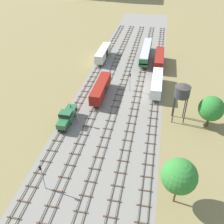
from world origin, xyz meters
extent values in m
plane|color=olive|center=(0.00, 56.00, 0.00)|extent=(480.00, 480.00, 0.00)
cube|color=gray|center=(0.00, 56.00, 0.00)|extent=(23.40, 176.00, 0.01)
cube|color=#47382D|center=(-10.42, 57.00, 0.22)|extent=(0.07, 126.00, 0.15)
cube|color=#47382D|center=(-8.98, 57.00, 0.22)|extent=(0.07, 126.00, 0.15)
cube|color=brown|center=(-9.70, 16.50, 0.07)|extent=(2.40, 0.22, 0.14)
cube|color=brown|center=(-9.70, 19.50, 0.07)|extent=(2.40, 0.22, 0.14)
cube|color=brown|center=(-9.70, 22.50, 0.07)|extent=(2.40, 0.22, 0.14)
cube|color=brown|center=(-9.70, 25.50, 0.07)|extent=(2.40, 0.22, 0.14)
cube|color=brown|center=(-9.70, 28.50, 0.07)|extent=(2.40, 0.22, 0.14)
cube|color=brown|center=(-9.70, 31.50, 0.07)|extent=(2.40, 0.22, 0.14)
cube|color=brown|center=(-9.70, 34.50, 0.07)|extent=(2.40, 0.22, 0.14)
cube|color=brown|center=(-9.70, 37.50, 0.07)|extent=(2.40, 0.22, 0.14)
cube|color=brown|center=(-9.70, 40.50, 0.07)|extent=(2.40, 0.22, 0.14)
cube|color=brown|center=(-9.70, 43.50, 0.07)|extent=(2.40, 0.22, 0.14)
cube|color=brown|center=(-9.70, 46.50, 0.07)|extent=(2.40, 0.22, 0.14)
cube|color=brown|center=(-9.70, 49.50, 0.07)|extent=(2.40, 0.22, 0.14)
cube|color=brown|center=(-9.70, 52.50, 0.07)|extent=(2.40, 0.22, 0.14)
cube|color=brown|center=(-9.70, 55.50, 0.07)|extent=(2.40, 0.22, 0.14)
cube|color=brown|center=(-9.70, 58.50, 0.07)|extent=(2.40, 0.22, 0.14)
cube|color=brown|center=(-9.70, 61.50, 0.07)|extent=(2.40, 0.22, 0.14)
cube|color=brown|center=(-9.70, 64.50, 0.07)|extent=(2.40, 0.22, 0.14)
cube|color=brown|center=(-9.70, 67.50, 0.07)|extent=(2.40, 0.22, 0.14)
cube|color=brown|center=(-9.70, 70.50, 0.07)|extent=(2.40, 0.22, 0.14)
cube|color=brown|center=(-9.70, 73.50, 0.07)|extent=(2.40, 0.22, 0.14)
cube|color=brown|center=(-9.70, 76.50, 0.07)|extent=(2.40, 0.22, 0.14)
cube|color=brown|center=(-9.70, 79.50, 0.07)|extent=(2.40, 0.22, 0.14)
cube|color=brown|center=(-9.70, 82.50, 0.07)|extent=(2.40, 0.22, 0.14)
cube|color=brown|center=(-9.70, 85.50, 0.07)|extent=(2.40, 0.22, 0.14)
cube|color=brown|center=(-9.70, 88.50, 0.07)|extent=(2.40, 0.22, 0.14)
cube|color=brown|center=(-9.70, 91.50, 0.07)|extent=(2.40, 0.22, 0.14)
cube|color=brown|center=(-9.70, 94.50, 0.07)|extent=(2.40, 0.22, 0.14)
cube|color=brown|center=(-9.70, 97.50, 0.07)|extent=(2.40, 0.22, 0.14)
cube|color=brown|center=(-9.70, 100.50, 0.07)|extent=(2.40, 0.22, 0.14)
cube|color=brown|center=(-9.70, 103.50, 0.07)|extent=(2.40, 0.22, 0.14)
cube|color=brown|center=(-9.70, 106.50, 0.07)|extent=(2.40, 0.22, 0.14)
cube|color=brown|center=(-9.70, 109.50, 0.07)|extent=(2.40, 0.22, 0.14)
cube|color=brown|center=(-9.70, 112.50, 0.07)|extent=(2.40, 0.22, 0.14)
cube|color=brown|center=(-9.70, 115.50, 0.07)|extent=(2.40, 0.22, 0.14)
cube|color=brown|center=(-9.70, 118.50, 0.07)|extent=(2.40, 0.22, 0.14)
cube|color=#47382D|center=(-5.57, 57.00, 0.22)|extent=(0.07, 126.00, 0.15)
cube|color=#47382D|center=(-4.13, 57.00, 0.22)|extent=(0.07, 126.00, 0.15)
cube|color=brown|center=(-4.85, 16.50, 0.07)|extent=(2.40, 0.22, 0.14)
cube|color=brown|center=(-4.85, 19.50, 0.07)|extent=(2.40, 0.22, 0.14)
cube|color=brown|center=(-4.85, 22.50, 0.07)|extent=(2.40, 0.22, 0.14)
cube|color=brown|center=(-4.85, 25.50, 0.07)|extent=(2.40, 0.22, 0.14)
cube|color=brown|center=(-4.85, 28.50, 0.07)|extent=(2.40, 0.22, 0.14)
cube|color=brown|center=(-4.85, 31.50, 0.07)|extent=(2.40, 0.22, 0.14)
cube|color=brown|center=(-4.85, 34.50, 0.07)|extent=(2.40, 0.22, 0.14)
cube|color=brown|center=(-4.85, 37.50, 0.07)|extent=(2.40, 0.22, 0.14)
cube|color=brown|center=(-4.85, 40.50, 0.07)|extent=(2.40, 0.22, 0.14)
cube|color=brown|center=(-4.85, 43.50, 0.07)|extent=(2.40, 0.22, 0.14)
cube|color=brown|center=(-4.85, 46.50, 0.07)|extent=(2.40, 0.22, 0.14)
cube|color=brown|center=(-4.85, 49.50, 0.07)|extent=(2.40, 0.22, 0.14)
cube|color=brown|center=(-4.85, 52.50, 0.07)|extent=(2.40, 0.22, 0.14)
cube|color=brown|center=(-4.85, 55.50, 0.07)|extent=(2.40, 0.22, 0.14)
cube|color=brown|center=(-4.85, 58.50, 0.07)|extent=(2.40, 0.22, 0.14)
cube|color=brown|center=(-4.85, 61.50, 0.07)|extent=(2.40, 0.22, 0.14)
cube|color=brown|center=(-4.85, 64.50, 0.07)|extent=(2.40, 0.22, 0.14)
cube|color=brown|center=(-4.85, 67.50, 0.07)|extent=(2.40, 0.22, 0.14)
cube|color=brown|center=(-4.85, 70.50, 0.07)|extent=(2.40, 0.22, 0.14)
cube|color=brown|center=(-4.85, 73.50, 0.07)|extent=(2.40, 0.22, 0.14)
cube|color=brown|center=(-4.85, 76.50, 0.07)|extent=(2.40, 0.22, 0.14)
cube|color=brown|center=(-4.85, 79.50, 0.07)|extent=(2.40, 0.22, 0.14)
cube|color=brown|center=(-4.85, 82.50, 0.07)|extent=(2.40, 0.22, 0.14)
cube|color=brown|center=(-4.85, 85.50, 0.07)|extent=(2.40, 0.22, 0.14)
cube|color=brown|center=(-4.85, 88.50, 0.07)|extent=(2.40, 0.22, 0.14)
cube|color=brown|center=(-4.85, 91.50, 0.07)|extent=(2.40, 0.22, 0.14)
cube|color=brown|center=(-4.85, 94.50, 0.07)|extent=(2.40, 0.22, 0.14)
cube|color=brown|center=(-4.85, 97.50, 0.07)|extent=(2.40, 0.22, 0.14)
cube|color=brown|center=(-4.85, 100.50, 0.07)|extent=(2.40, 0.22, 0.14)
cube|color=brown|center=(-4.85, 103.50, 0.07)|extent=(2.40, 0.22, 0.14)
cube|color=brown|center=(-4.85, 106.50, 0.07)|extent=(2.40, 0.22, 0.14)
cube|color=brown|center=(-4.85, 109.50, 0.07)|extent=(2.40, 0.22, 0.14)
cube|color=brown|center=(-4.85, 112.50, 0.07)|extent=(2.40, 0.22, 0.14)
cube|color=brown|center=(-4.85, 115.50, 0.07)|extent=(2.40, 0.22, 0.14)
cube|color=brown|center=(-4.85, 118.50, 0.07)|extent=(2.40, 0.22, 0.14)
cube|color=#47382D|center=(-0.72, 57.00, 0.22)|extent=(0.07, 126.00, 0.15)
cube|color=#47382D|center=(0.72, 57.00, 0.22)|extent=(0.07, 126.00, 0.15)
cube|color=brown|center=(0.00, 19.50, 0.07)|extent=(2.40, 0.22, 0.14)
cube|color=brown|center=(0.00, 22.50, 0.07)|extent=(2.40, 0.22, 0.14)
cube|color=brown|center=(0.00, 25.50, 0.07)|extent=(2.40, 0.22, 0.14)
cube|color=brown|center=(0.00, 28.50, 0.07)|extent=(2.40, 0.22, 0.14)
cube|color=brown|center=(0.00, 31.50, 0.07)|extent=(2.40, 0.22, 0.14)
cube|color=brown|center=(0.00, 34.50, 0.07)|extent=(2.40, 0.22, 0.14)
cube|color=brown|center=(0.00, 37.50, 0.07)|extent=(2.40, 0.22, 0.14)
cube|color=brown|center=(0.00, 40.50, 0.07)|extent=(2.40, 0.22, 0.14)
cube|color=brown|center=(0.00, 43.50, 0.07)|extent=(2.40, 0.22, 0.14)
cube|color=brown|center=(0.00, 46.50, 0.07)|extent=(2.40, 0.22, 0.14)
cube|color=brown|center=(0.00, 49.50, 0.07)|extent=(2.40, 0.22, 0.14)
cube|color=brown|center=(0.00, 52.50, 0.07)|extent=(2.40, 0.22, 0.14)
cube|color=brown|center=(0.00, 55.50, 0.07)|extent=(2.40, 0.22, 0.14)
cube|color=brown|center=(0.00, 58.50, 0.07)|extent=(2.40, 0.22, 0.14)
cube|color=brown|center=(0.00, 61.50, 0.07)|extent=(2.40, 0.22, 0.14)
cube|color=brown|center=(0.00, 64.50, 0.07)|extent=(2.40, 0.22, 0.14)
cube|color=brown|center=(0.00, 67.50, 0.07)|extent=(2.40, 0.22, 0.14)
cube|color=brown|center=(0.00, 70.50, 0.07)|extent=(2.40, 0.22, 0.14)
cube|color=brown|center=(0.00, 73.50, 0.07)|extent=(2.40, 0.22, 0.14)
cube|color=brown|center=(0.00, 76.50, 0.07)|extent=(2.40, 0.22, 0.14)
cube|color=brown|center=(0.00, 79.50, 0.07)|extent=(2.40, 0.22, 0.14)
cube|color=brown|center=(0.00, 82.50, 0.07)|extent=(2.40, 0.22, 0.14)
cube|color=brown|center=(0.00, 85.50, 0.07)|extent=(2.40, 0.22, 0.14)
cube|color=brown|center=(0.00, 88.50, 0.07)|extent=(2.40, 0.22, 0.14)
cube|color=brown|center=(0.00, 91.50, 0.07)|extent=(2.40, 0.22, 0.14)
cube|color=brown|center=(0.00, 94.50, 0.07)|extent=(2.40, 0.22, 0.14)
cube|color=brown|center=(0.00, 97.50, 0.07)|extent=(2.40, 0.22, 0.14)
cube|color=brown|center=(0.00, 100.50, 0.07)|extent=(2.40, 0.22, 0.14)
cube|color=brown|center=(0.00, 103.50, 0.07)|extent=(2.40, 0.22, 0.14)
cube|color=brown|center=(0.00, 106.50, 0.07)|extent=(2.40, 0.22, 0.14)
cube|color=brown|center=(0.00, 109.50, 0.07)|extent=(2.40, 0.22, 0.14)
cube|color=brown|center=(0.00, 112.50, 0.07)|extent=(2.40, 0.22, 0.14)
cube|color=brown|center=(0.00, 115.50, 0.07)|extent=(2.40, 0.22, 0.14)
cube|color=brown|center=(0.00, 118.50, 0.07)|extent=(2.40, 0.22, 0.14)
cube|color=#47382D|center=(4.13, 57.00, 0.22)|extent=(0.07, 126.00, 0.15)
cube|color=#47382D|center=(5.57, 57.00, 0.22)|extent=(0.07, 126.00, 0.15)
cube|color=brown|center=(4.85, 19.50, 0.07)|extent=(2.40, 0.22, 0.14)
cube|color=brown|center=(4.85, 22.50, 0.07)|extent=(2.40, 0.22, 0.14)
cube|color=brown|center=(4.85, 25.50, 0.07)|extent=(2.40, 0.22, 0.14)
cube|color=brown|center=(4.85, 28.50, 0.07)|extent=(2.40, 0.22, 0.14)
cube|color=brown|center=(4.85, 31.50, 0.07)|extent=(2.40, 0.22, 0.14)
cube|color=brown|center=(4.85, 34.50, 0.07)|extent=(2.40, 0.22, 0.14)
cube|color=brown|center=(4.85, 37.50, 0.07)|extent=(2.40, 0.22, 0.14)
cube|color=brown|center=(4.85, 40.50, 0.07)|extent=(2.40, 0.22, 0.14)
cube|color=brown|center=(4.85, 43.50, 0.07)|extent=(2.40, 0.22, 0.14)
cube|color=brown|center=(4.85, 46.50, 0.07)|extent=(2.40, 0.22, 0.14)
cube|color=brown|center=(4.85, 49.50, 0.07)|extent=(2.40, 0.22, 0.14)
cube|color=brown|center=(4.85, 52.50, 0.07)|extent=(2.40, 0.22, 0.14)
cube|color=brown|center=(4.85, 55.50, 0.07)|extent=(2.40, 0.22, 0.14)
cube|color=brown|center=(4.85, 58.50, 0.07)|extent=(2.40, 0.22, 0.14)
cube|color=brown|center=(4.85, 61.50, 0.07)|extent=(2.40, 0.22, 0.14)
cube|color=brown|center=(4.85, 64.50, 0.07)|extent=(2.40, 0.22, 0.14)
cube|color=brown|center=(4.85, 67.50, 0.07)|extent=(2.40, 0.22, 0.14)
cube|color=brown|center=(4.85, 70.50, 0.07)|extent=(2.40, 0.22, 0.14)
cube|color=brown|center=(4.85, 73.50, 0.07)|extent=(2.40, 0.22, 0.14)
cube|color=brown|center=(4.85, 76.50, 0.07)|extent=(2.40, 0.22, 0.14)
cube|color=brown|center=(4.85, 79.50, 0.07)|extent=(2.40, 0.22, 0.14)
cube|color=brown|center=(4.85, 82.50, 0.07)|extent=(2.40, 0.22, 0.14)
cube|color=brown|center=(4.85, 85.50, 0.07)|extent=(2.40, 0.22, 0.14)
cube|color=brown|center=(4.85, 88.50, 0.07)|extent=(2.40, 0.22, 0.14)
cube|color=brown|center=(4.85, 91.50, 0.07)|extent=(2.40, 0.22, 0.14)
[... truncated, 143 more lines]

